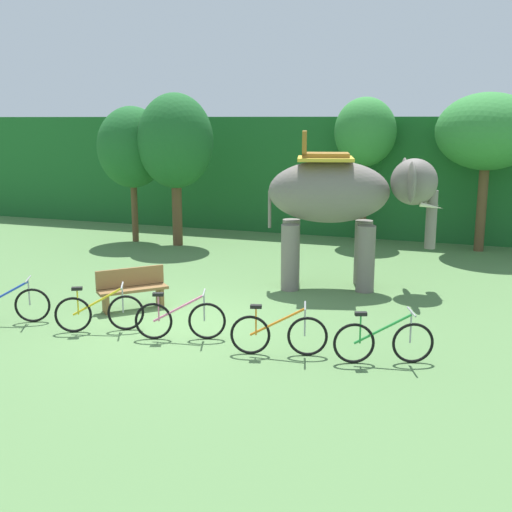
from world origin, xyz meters
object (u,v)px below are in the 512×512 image
at_px(tree_far_right, 132,148).
at_px(wooden_bench, 132,287).
at_px(bike_pink, 180,320).
at_px(tree_left, 175,142).
at_px(tree_center_right, 365,133).
at_px(bike_orange, 279,334).
at_px(tree_right, 487,132).
at_px(bike_yellow, 99,312).
at_px(elephant, 343,198).
at_px(bike_blue, 6,305).
at_px(bike_green, 383,341).

xyz_separation_m(tree_far_right, wooden_bench, (3.92, -6.93, -2.65)).
bearing_deg(bike_pink, tree_far_right, 124.67).
relative_size(tree_left, tree_center_right, 1.02).
bearing_deg(bike_orange, tree_right, 73.32).
height_order(tree_left, wooden_bench, tree_left).
bearing_deg(tree_right, wooden_bench, -127.71).
bearing_deg(tree_far_right, bike_yellow, -64.17).
height_order(tree_left, tree_right, tree_left).
distance_m(bike_pink, wooden_bench, 2.34).
bearing_deg(elephant, bike_orange, -90.44).
bearing_deg(bike_blue, tree_far_right, 103.31).
relative_size(tree_far_right, bike_orange, 2.69).
distance_m(tree_right, bike_orange, 11.64).
bearing_deg(tree_far_right, bike_blue, -76.69).
height_order(tree_far_right, elephant, tree_far_right).
bearing_deg(elephant, wooden_bench, -139.07).
height_order(tree_center_right, wooden_bench, tree_center_right).
height_order(bike_orange, bike_green, same).
distance_m(tree_far_right, bike_yellow, 9.80).
distance_m(bike_yellow, wooden_bench, 1.55).
xyz_separation_m(tree_left, bike_orange, (6.12, -8.40, -2.96)).
relative_size(elephant, bike_orange, 2.55).
relative_size(tree_left, tree_right, 1.01).
distance_m(bike_yellow, bike_green, 5.45).
bearing_deg(elephant, tree_left, 150.72).
distance_m(tree_left, elephant, 7.15).
height_order(bike_blue, bike_green, same).
distance_m(bike_orange, wooden_bench, 4.16).
distance_m(tree_left, bike_green, 11.75).
bearing_deg(elephant, bike_yellow, -127.07).
height_order(tree_right, bike_pink, tree_right).
height_order(tree_center_right, bike_blue, tree_center_right).
relative_size(bike_pink, bike_green, 1.00).
xyz_separation_m(tree_left, wooden_bench, (2.28, -6.81, -2.86)).
bearing_deg(bike_pink, tree_left, 116.66).
bearing_deg(tree_center_right, bike_blue, -115.06).
relative_size(bike_yellow, bike_green, 0.95).
height_order(tree_center_right, bike_yellow, tree_center_right).
xyz_separation_m(bike_pink, wooden_bench, (-1.85, 1.43, 0.09)).
bearing_deg(wooden_bench, tree_center_right, 70.50).
xyz_separation_m(tree_center_right, wooden_bench, (-3.31, -9.35, -3.11)).
bearing_deg(elephant, bike_green, -69.74).
bearing_deg(elephant, bike_blue, -138.44).
distance_m(tree_far_right, tree_right, 11.19).
xyz_separation_m(tree_right, bike_orange, (-3.20, -10.70, -3.27)).
distance_m(tree_left, bike_yellow, 9.20).
bearing_deg(elephant, tree_center_right, 95.41).
xyz_separation_m(tree_left, bike_blue, (0.41, -8.55, -2.96)).
relative_size(bike_yellow, bike_orange, 0.93).
xyz_separation_m(elephant, bike_green, (1.74, -4.72, -1.82)).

